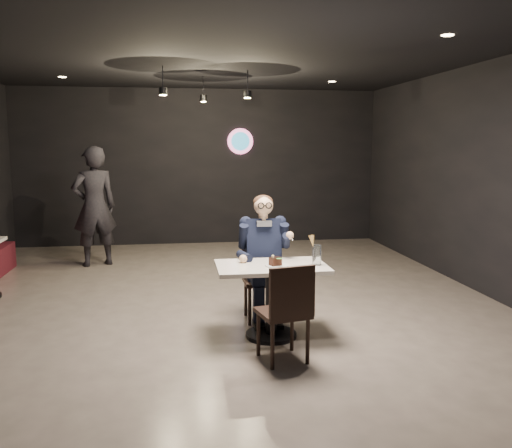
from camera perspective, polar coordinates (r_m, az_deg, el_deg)
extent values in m
plane|color=gray|center=(6.47, -4.10, -9.14)|extent=(9.00, 9.00, 0.00)
cube|color=black|center=(8.21, -5.38, 14.90)|extent=(1.40, 1.20, 0.36)
cube|color=silver|center=(5.53, 1.62, -8.11)|extent=(1.10, 0.70, 0.75)
cube|color=black|center=(6.03, 0.73, -5.86)|extent=(0.42, 0.46, 0.92)
cube|color=black|center=(4.94, 2.83, -9.11)|extent=(0.51, 0.54, 0.92)
cube|color=black|center=(5.97, 0.73, -3.45)|extent=(0.60, 0.80, 1.44)
cylinder|color=white|center=(5.39, 2.22, -4.37)|extent=(0.24, 0.24, 0.01)
cube|color=black|center=(5.36, 2.05, -3.98)|extent=(0.13, 0.12, 0.07)
ellipsoid|color=green|center=(5.29, 2.48, -3.65)|extent=(0.06, 0.04, 0.01)
cylinder|color=silver|center=(5.45, 6.40, -3.25)|extent=(0.09, 0.09, 0.20)
cone|color=tan|center=(5.39, 5.95, -1.84)|extent=(0.07, 0.07, 0.12)
imported|color=black|center=(9.03, -16.65, 1.78)|extent=(0.82, 0.69, 1.92)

